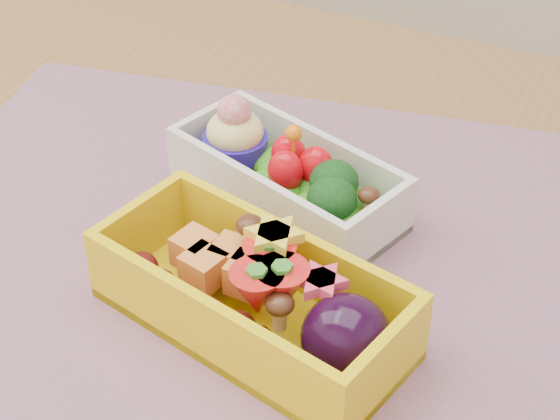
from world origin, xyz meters
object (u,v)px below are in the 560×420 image
at_px(placemat, 267,256).
at_px(bento_white, 286,177).
at_px(bento_yellow, 258,296).
at_px(table, 209,375).

height_order(placemat, bento_white, bento_white).
xyz_separation_m(placemat, bento_yellow, (0.03, -0.07, 0.03)).
bearing_deg(placemat, table, -133.31).
bearing_deg(table, bento_white, 77.68).
bearing_deg(table, placemat, 46.69).
relative_size(placemat, bento_yellow, 2.54).
distance_m(table, placemat, 0.11).
height_order(table, placemat, placemat).
distance_m(table, bento_white, 0.16).
bearing_deg(bento_yellow, bento_white, 120.60).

